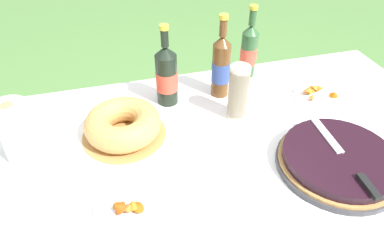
{
  "coord_description": "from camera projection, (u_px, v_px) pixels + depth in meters",
  "views": [
    {
      "loc": [
        -0.35,
        -0.8,
        1.53
      ],
      "look_at": [
        -0.11,
        0.09,
        0.8
      ],
      "focal_mm": 32.0,
      "sensor_mm": 36.0,
      "label": 1
    }
  ],
  "objects": [
    {
      "name": "cider_bottle_amber",
      "position": [
        221.0,
        66.0,
        1.33
      ],
      "size": [
        0.07,
        0.07,
        0.34
      ],
      "color": "brown",
      "rests_on": "tablecloth"
    },
    {
      "name": "paper_towel_roll",
      "position": [
        17.0,
        132.0,
        1.06
      ],
      "size": [
        0.11,
        0.11,
        0.21
      ],
      "color": "white",
      "rests_on": "tablecloth"
    },
    {
      "name": "cup_stack",
      "position": [
        238.0,
        93.0,
        1.23
      ],
      "size": [
        0.07,
        0.07,
        0.21
      ],
      "color": "beige",
      "rests_on": "tablecloth"
    },
    {
      "name": "tablecloth",
      "position": [
        229.0,
        147.0,
        1.18
      ],
      "size": [
        1.71,
        0.97,
        0.1
      ],
      "color": "white",
      "rests_on": "garden_table"
    },
    {
      "name": "serving_knife",
      "position": [
        346.0,
        159.0,
        1.03
      ],
      "size": [
        0.04,
        0.38,
        0.01
      ],
      "rotation": [
        0.0,
        0.0,
        1.52
      ],
      "color": "silver",
      "rests_on": "berry_tart"
    },
    {
      "name": "cider_bottle_green",
      "position": [
        249.0,
        50.0,
        1.46
      ],
      "size": [
        0.07,
        0.07,
        0.31
      ],
      "color": "#2D562D",
      "rests_on": "tablecloth"
    },
    {
      "name": "bundt_cake",
      "position": [
        123.0,
        125.0,
        1.18
      ],
      "size": [
        0.29,
        0.29,
        0.1
      ],
      "color": "#B78447",
      "rests_on": "tablecloth"
    },
    {
      "name": "snack_plate_near",
      "position": [
        134.0,
        206.0,
        0.96
      ],
      "size": [
        0.23,
        0.23,
        0.06
      ],
      "color": "white",
      "rests_on": "tablecloth"
    },
    {
      "name": "snack_plate_right",
      "position": [
        319.0,
        95.0,
        1.38
      ],
      "size": [
        0.21,
        0.21,
        0.05
      ],
      "color": "white",
      "rests_on": "tablecloth"
    },
    {
      "name": "garden_table",
      "position": [
        228.0,
        158.0,
        1.22
      ],
      "size": [
        1.7,
        0.96,
        0.73
      ],
      "color": "brown",
      "rests_on": "ground_plane"
    },
    {
      "name": "juice_bottle_red",
      "position": [
        167.0,
        75.0,
        1.3
      ],
      "size": [
        0.08,
        0.08,
        0.32
      ],
      "color": "black",
      "rests_on": "tablecloth"
    },
    {
      "name": "berry_tart",
      "position": [
        338.0,
        160.0,
        1.07
      ],
      "size": [
        0.38,
        0.38,
        0.06
      ],
      "color": "#38383D",
      "rests_on": "tablecloth"
    }
  ]
}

